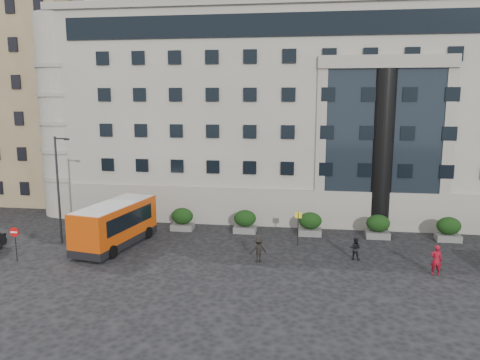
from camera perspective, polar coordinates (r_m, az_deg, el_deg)
The scene contains 20 objects.
ground at distance 30.94m, azimuth -3.58°, elevation -10.34°, with size 120.00×120.00×0.00m, color black.
civic_building at distance 50.41m, azimuth 8.28°, elevation 7.93°, with size 44.00×24.00×18.00m, color gray.
entrance_column at distance 39.37m, azimuth 16.94°, elevation 3.39°, with size 1.80×1.80×13.00m, color black.
apartment_near at distance 56.94m, azimuth -23.87°, elevation 8.42°, with size 14.00×14.00×20.00m, color #816A4B.
apartment_far at distance 74.14m, azimuth -18.50°, elevation 9.71°, with size 13.00×13.00×22.00m, color #81644B.
hedge_a at distance 38.81m, azimuth -7.04°, elevation -4.72°, with size 1.80×1.26×1.84m.
hedge_b at distance 37.80m, azimuth 0.61°, elevation -5.04°, with size 1.80×1.26×1.84m.
hedge_c at distance 37.49m, azimuth 8.55°, elevation -5.28°, with size 1.80×1.26×1.84m.
hedge_d at distance 37.90m, azimuth 16.47°, elevation -5.42°, with size 1.80×1.26×1.84m.
hedge_e at distance 39.01m, azimuth 24.08°, elevation -5.46°, with size 1.80×1.26×1.84m.
street_lamp at distance 36.72m, azimuth -21.22°, elevation -0.68°, with size 1.16×0.18×8.00m.
bus_stop_sign at distance 34.58m, azimuth 7.10°, elevation -5.18°, with size 0.50×0.08×2.52m.
no_entry_sign at distance 34.53m, azimuth -25.76°, elevation -6.29°, with size 0.64×0.16×2.32m.
minibus at distance 35.40m, azimuth -14.97°, elevation -5.06°, with size 3.96×7.96×3.18m.
red_truck at distance 53.00m, azimuth -18.17°, elevation -0.71°, with size 3.22×5.23×2.62m.
parked_car_c at distance 41.72m, azimuth -16.94°, elevation -4.34°, with size 2.02×4.96×1.44m, color black.
parked_car_d at distance 48.50m, azimuth -18.39°, elevation -2.47°, with size 2.29×4.96×1.38m, color black.
pedestrian_a at distance 31.36m, azimuth 22.79°, elevation -8.99°, with size 0.70×0.46×1.92m, color maroon.
pedestrian_b at distance 32.64m, azimuth 13.86°, elevation -8.10°, with size 0.74×0.58×1.52m, color black.
pedestrian_c at distance 31.26m, azimuth 2.28°, elevation -8.47°, with size 1.09×0.62×1.68m, color black.
Camera 1 is at (6.03, -28.38, 10.76)m, focal length 35.00 mm.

